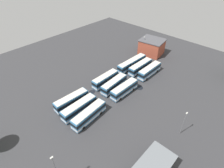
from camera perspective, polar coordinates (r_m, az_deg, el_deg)
ground_plane at (r=62.61m, az=0.72°, el=-1.45°), size 107.68×107.68×0.00m
bus_row0_slot0 at (r=51.65m, az=-7.14°, el=-9.42°), size 11.44×3.49×3.50m
bus_row0_slot1 at (r=53.97m, az=-10.13°, el=-7.26°), size 11.27×2.78×3.50m
bus_row0_slot2 at (r=56.66m, az=-12.44°, el=-5.03°), size 10.93×3.24×3.50m
bus_row1_slot0 at (r=59.58m, az=3.84°, el=-1.61°), size 10.67×2.80×3.50m
bus_row1_slot1 at (r=61.48m, az=0.66°, el=-0.09°), size 10.87×3.30×3.50m
bus_row1_slot2 at (r=63.82m, az=-2.04°, el=1.48°), size 10.62×2.74×3.50m
bus_row2_slot0 at (r=69.67m, az=11.57°, el=4.08°), size 11.31×2.72×3.50m
bus_row2_slot1 at (r=71.33m, az=8.79°, el=5.28°), size 11.46×2.79×3.50m
bus_row2_slot2 at (r=72.99m, az=6.17°, el=6.33°), size 14.33×3.06×3.50m
depot_building at (r=84.02m, az=12.18°, el=11.23°), size 9.90×11.03×6.63m
maintenance_shelter at (r=41.33m, az=12.83°, el=-23.17°), size 9.92×5.80×4.07m
lamp_post_mid_lot at (r=82.96m, az=9.80°, el=11.96°), size 0.56×0.28×7.87m
lamp_post_far_corner at (r=49.55m, az=21.31°, el=-11.04°), size 0.56×0.28×7.61m
puddle_between_rows at (r=63.67m, az=8.42°, el=-1.15°), size 2.64×2.64×0.01m
puddle_back_corner at (r=61.63m, az=-6.20°, el=-2.45°), size 2.06×2.06×0.01m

